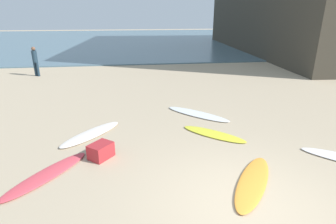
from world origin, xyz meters
TOP-DOWN VIEW (x-y plane):
  - ground_plane at (0.00, 0.00)m, footprint 120.00×120.00m
  - ocean_water at (0.00, 35.42)m, footprint 120.00×40.00m
  - surfboard_0 at (0.33, 3.27)m, footprint 1.88×1.80m
  - surfboard_1 at (-4.10, 1.65)m, footprint 1.78×2.16m
  - surfboard_2 at (-3.37, 3.78)m, footprint 1.92×2.09m
  - surfboard_4 at (0.44, 0.73)m, footprint 1.79×2.23m
  - surfboard_5 at (0.26, 5.03)m, footprint 2.22×2.23m
  - beachgoer_near at (-7.53, 12.69)m, footprint 0.38×0.38m
  - beach_cooler at (-2.94, 2.33)m, footprint 0.71×0.72m

SIDE VIEW (x-z plane):
  - ground_plane at x=0.00m, z-range 0.00..0.00m
  - surfboard_0 at x=0.33m, z-range 0.00..0.06m
  - surfboard_5 at x=0.26m, z-range 0.00..0.07m
  - surfboard_4 at x=0.44m, z-range 0.00..0.07m
  - surfboard_1 at x=-4.10m, z-range 0.00..0.07m
  - ocean_water at x=0.00m, z-range 0.00..0.08m
  - surfboard_2 at x=-3.37m, z-range 0.00..0.09m
  - beach_cooler at x=-2.94m, z-range 0.00..0.39m
  - beachgoer_near at x=-7.53m, z-range 0.10..1.78m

